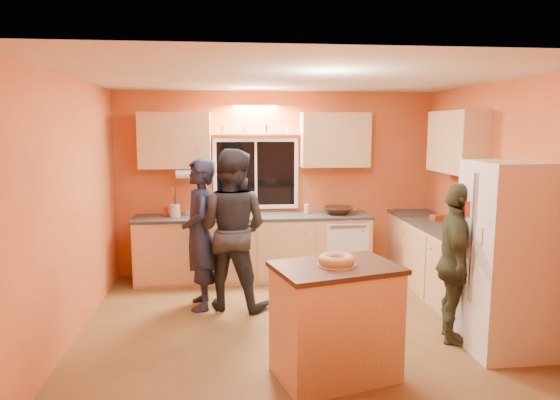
{
  "coord_description": "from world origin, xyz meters",
  "views": [
    {
      "loc": [
        -0.71,
        -5.05,
        2.11
      ],
      "look_at": [
        -0.13,
        0.4,
        1.3
      ],
      "focal_mm": 32.0,
      "sensor_mm": 36.0,
      "label": 1
    }
  ],
  "objects": [
    {
      "name": "ground",
      "position": [
        0.0,
        0.0,
        0.0
      ],
      "size": [
        4.5,
        4.5,
        0.0
      ],
      "primitive_type": "plane",
      "color": "brown",
      "rests_on": "ground"
    },
    {
      "name": "room_shell",
      "position": [
        0.12,
        0.41,
        1.62
      ],
      "size": [
        4.54,
        4.04,
        2.61
      ],
      "color": "orange",
      "rests_on": "ground"
    },
    {
      "name": "back_counter",
      "position": [
        0.01,
        1.7,
        0.45
      ],
      "size": [
        4.23,
        0.62,
        0.9
      ],
      "color": "tan",
      "rests_on": "ground"
    },
    {
      "name": "right_counter",
      "position": [
        1.95,
        0.5,
        0.45
      ],
      "size": [
        0.62,
        1.84,
        0.9
      ],
      "color": "tan",
      "rests_on": "ground"
    },
    {
      "name": "refrigerator",
      "position": [
        1.89,
        -0.8,
        0.9
      ],
      "size": [
        0.72,
        0.7,
        1.8
      ],
      "primitive_type": "cube",
      "color": "silver",
      "rests_on": "ground"
    },
    {
      "name": "island",
      "position": [
        0.18,
        -1.12,
        0.49
      ],
      "size": [
        1.15,
        0.92,
        0.97
      ],
      "rotation": [
        0.0,
        0.0,
        0.26
      ],
      "color": "tan",
      "rests_on": "ground"
    },
    {
      "name": "bundt_pastry",
      "position": [
        0.18,
        -1.12,
        1.02
      ],
      "size": [
        0.31,
        0.31,
        0.09
      ],
      "primitive_type": "torus",
      "color": "tan",
      "rests_on": "island"
    },
    {
      "name": "person_left",
      "position": [
        -1.03,
        0.67,
        0.88
      ],
      "size": [
        0.48,
        0.68,
        1.75
      ],
      "primitive_type": "imported",
      "rotation": [
        0.0,
        0.0,
        -1.47
      ],
      "color": "black",
      "rests_on": "ground"
    },
    {
      "name": "person_center",
      "position": [
        -0.67,
        0.65,
        0.93
      ],
      "size": [
        1.1,
        0.98,
        1.86
      ],
      "primitive_type": "imported",
      "rotation": [
        0.0,
        0.0,
        2.78
      ],
      "color": "black",
      "rests_on": "ground"
    },
    {
      "name": "person_right",
      "position": [
        1.5,
        -0.54,
        0.79
      ],
      "size": [
        0.67,
        1.0,
        1.58
      ],
      "primitive_type": "imported",
      "rotation": [
        0.0,
        0.0,
        1.24
      ],
      "color": "#2D321F",
      "rests_on": "ground"
    },
    {
      "name": "mixing_bowl",
      "position": [
        0.83,
        1.69,
        0.95
      ],
      "size": [
        0.45,
        0.45,
        0.1
      ],
      "primitive_type": "imported",
      "rotation": [
        0.0,
        0.0,
        -0.12
      ],
      "color": "#321B10",
      "rests_on": "back_counter"
    },
    {
      "name": "utensil_crock",
      "position": [
        -1.42,
        1.72,
        0.99
      ],
      "size": [
        0.14,
        0.14,
        0.17
      ],
      "primitive_type": "cylinder",
      "color": "beige",
      "rests_on": "back_counter"
    },
    {
      "name": "potted_plant",
      "position": [
        1.9,
        -0.04,
        1.04
      ],
      "size": [
        0.31,
        0.29,
        0.27
      ],
      "primitive_type": "imported",
      "rotation": [
        0.0,
        0.0,
        -0.39
      ],
      "color": "gray",
      "rests_on": "right_counter"
    },
    {
      "name": "red_box",
      "position": [
        2.02,
        1.11,
        0.94
      ],
      "size": [
        0.18,
        0.15,
        0.07
      ],
      "primitive_type": "cube",
      "rotation": [
        0.0,
        0.0,
        0.22
      ],
      "color": "#A23119",
      "rests_on": "right_counter"
    }
  ]
}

